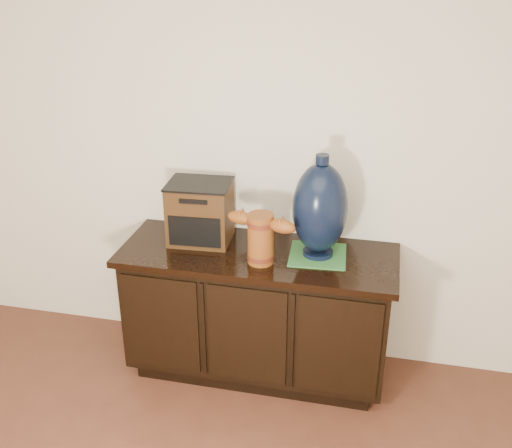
% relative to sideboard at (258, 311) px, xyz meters
% --- Properties ---
extents(sideboard, '(1.46, 0.56, 0.75)m').
position_rel_sideboard_xyz_m(sideboard, '(0.00, 0.00, 0.00)').
color(sideboard, black).
rests_on(sideboard, ground).
extents(terracotta_vessel, '(0.37, 0.16, 0.26)m').
position_rel_sideboard_xyz_m(terracotta_vessel, '(0.04, -0.10, 0.52)').
color(terracotta_vessel, '#974E1B').
rests_on(terracotta_vessel, sideboard).
extents(tv_radio, '(0.35, 0.29, 0.33)m').
position_rel_sideboard_xyz_m(tv_radio, '(-0.33, 0.07, 0.53)').
color(tv_radio, '#402510').
rests_on(tv_radio, sideboard).
extents(green_mat, '(0.31, 0.31, 0.01)m').
position_rel_sideboard_xyz_m(green_mat, '(0.31, 0.03, 0.37)').
color(green_mat, '#337135').
rests_on(green_mat, sideboard).
extents(lamp_base, '(0.30, 0.30, 0.54)m').
position_rel_sideboard_xyz_m(lamp_base, '(0.31, 0.03, 0.63)').
color(lamp_base, black).
rests_on(lamp_base, green_mat).
extents(spray_can, '(0.06, 0.06, 0.19)m').
position_rel_sideboard_xyz_m(spray_can, '(-0.29, 0.20, 0.46)').
color(spray_can, '#550E16').
rests_on(spray_can, sideboard).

